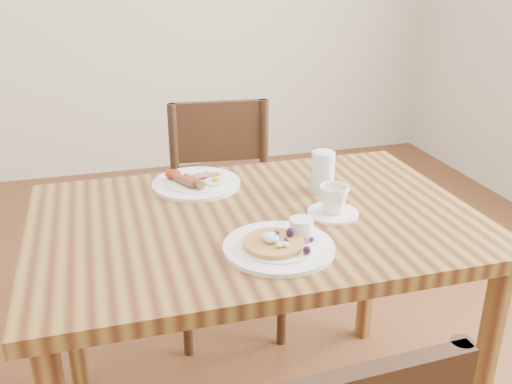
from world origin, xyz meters
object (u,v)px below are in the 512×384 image
breakfast_plate (195,182)px  pancake_plate (280,244)px  chair_far (225,207)px  teacup_saucer (333,202)px  dining_table (256,248)px  water_glass (323,172)px

breakfast_plate → pancake_plate: bearing=-74.7°
chair_far → teacup_saucer: (0.15, -0.68, 0.29)m
chair_far → breakfast_plate: size_ratio=3.26×
chair_far → pancake_plate: chair_far is taller
pancake_plate → teacup_saucer: bearing=36.1°
dining_table → water_glass: 0.31m
dining_table → breakfast_plate: 0.31m
pancake_plate → breakfast_plate: 0.47m
chair_far → teacup_saucer: bearing=107.7°
dining_table → chair_far: 0.66m
pancake_plate → water_glass: bearing=53.1°
breakfast_plate → teacup_saucer: teacup_saucer is taller
dining_table → pancake_plate: 0.23m
dining_table → teacup_saucer: (0.20, -0.05, 0.14)m
chair_far → water_glass: chair_far is taller
chair_far → breakfast_plate: bearing=70.4°
pancake_plate → teacup_saucer: (0.20, 0.15, 0.02)m
breakfast_plate → teacup_saucer: 0.45m
water_glass → dining_table: bearing=-153.9°
pancake_plate → breakfast_plate: size_ratio=1.00×
teacup_saucer → water_glass: 0.17m
chair_far → teacup_saucer: 0.76m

